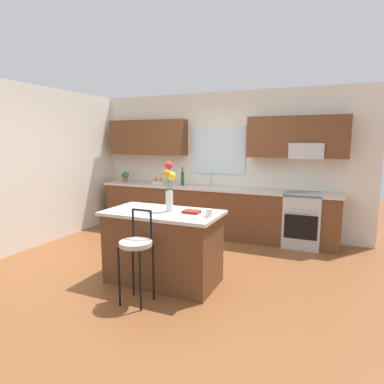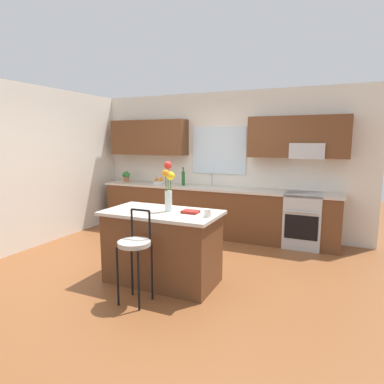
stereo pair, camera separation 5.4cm
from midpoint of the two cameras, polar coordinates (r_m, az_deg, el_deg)
ground_plane at (r=4.93m, az=-3.25°, el=-12.44°), size 14.00×14.00×0.00m
wall_left at (r=6.42m, az=-22.83°, el=4.28°), size 0.12×4.60×2.70m
back_wall_assembly at (r=6.41m, az=5.15°, el=6.33°), size 5.60×0.50×2.70m
counter_run at (r=6.29m, az=3.88°, el=-3.28°), size 4.56×0.64×0.92m
sink_faucet at (r=6.35m, az=3.69°, el=2.30°), size 0.02×0.13×0.23m
oven_range at (r=5.91m, az=18.95°, el=-4.60°), size 0.60×0.64×0.92m
kitchen_island at (r=4.24m, az=-4.81°, el=-9.39°), size 1.45×0.79×0.92m
bar_stool_near at (r=3.70m, az=-9.48°, el=-9.48°), size 0.36×0.36×1.04m
flower_vase at (r=4.05m, az=-3.74°, el=1.36°), size 0.15×0.14×0.62m
mug_ceramic at (r=3.81m, az=3.11°, el=-3.65°), size 0.08×0.08×0.09m
cookbook at (r=4.00m, az=0.11°, el=-3.45°), size 0.20×0.15×0.03m
fruit_bowl_oranges at (r=6.69m, az=-5.54°, el=1.78°), size 0.24×0.24×0.13m
bottle_olive_oil at (r=6.43m, az=-1.29°, el=2.44°), size 0.06×0.06×0.35m
potted_plant_small at (r=7.11m, az=-11.13°, el=2.77°), size 0.19×0.13×0.22m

